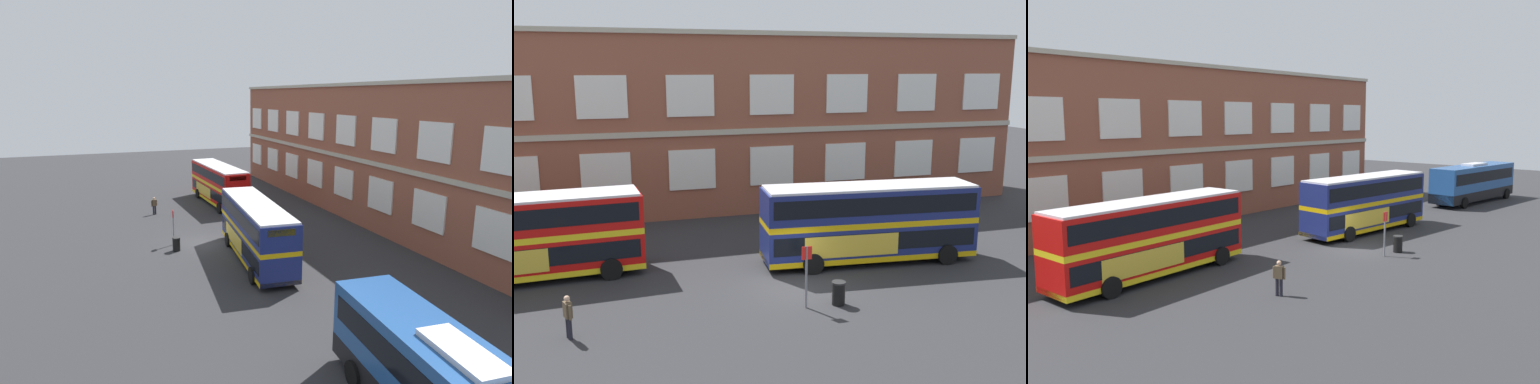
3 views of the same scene
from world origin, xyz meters
The scene contains 8 objects.
ground_plane centered at (0.00, 2.00, 0.00)m, with size 120.00×120.00×0.00m, color #2B2B2D.
brick_terminal_building centered at (-2.36, 17.98, 5.99)m, with size 49.30×8.19×12.28m.
double_decker_near centered at (-12.03, 4.86, 2.15)m, with size 11.12×3.30×4.07m.
double_decker_middle centered at (4.77, 2.58, 2.15)m, with size 11.20×3.67×4.07m.
touring_coach centered at (23.23, 2.10, 1.91)m, with size 12.18×3.72×3.80m.
waiting_passenger centered at (-9.92, -2.18, 0.93)m, with size 0.36×0.63×1.70m.
bus_stand_flag centered at (-0.44, -2.13, 1.64)m, with size 0.44×0.10×2.70m.
station_litter_bin centered at (1.01, -2.23, 0.52)m, with size 0.60×0.60×1.03m.
Camera 3 is at (-27.94, -18.30, 8.31)m, focal length 37.83 mm.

